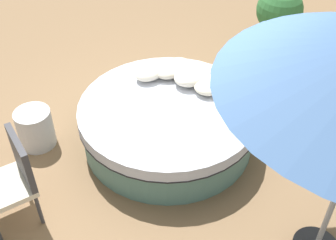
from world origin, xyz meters
name	(u,v)px	position (x,y,z in m)	size (l,w,h in m)	color
ground_plane	(168,140)	(0.00, 0.00, 0.00)	(16.00, 16.00, 0.00)	brown
round_bed	(168,123)	(0.00, 0.00, 0.28)	(2.11, 2.11, 0.55)	#4C726B
throw_pillow_0	(210,85)	(0.57, -0.14, 0.62)	(0.43, 0.36, 0.15)	beige
throw_pillow_1	(193,74)	(0.57, 0.13, 0.65)	(0.55, 0.40, 0.21)	silver
throw_pillow_2	(173,68)	(0.51, 0.43, 0.63)	(0.53, 0.34, 0.17)	beige
throw_pillow_3	(150,72)	(0.24, 0.57, 0.63)	(0.42, 0.30, 0.17)	silver
patio_chair	(13,176)	(-1.83, 0.26, 0.56)	(0.60, 0.61, 0.98)	#333338
planter	(278,17)	(2.75, 0.36, 0.57)	(0.71, 0.71, 1.04)	gray
side_table	(35,128)	(-1.16, 1.08, 0.24)	(0.43, 0.43, 0.48)	#B7B7BC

